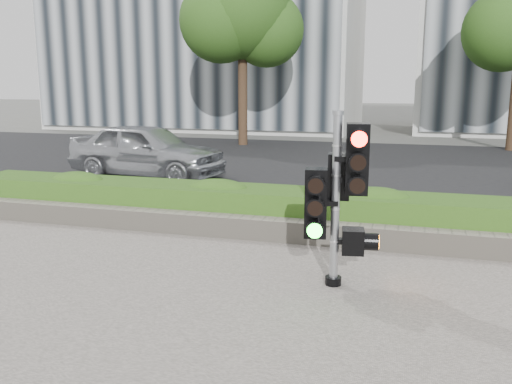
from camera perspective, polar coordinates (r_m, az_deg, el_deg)
ground at (r=6.91m, az=-1.82°, el=-9.62°), size 120.00×120.00×0.00m
road at (r=16.44m, az=8.95°, el=2.71°), size 60.00×13.00×0.02m
curb at (r=9.80m, az=3.84°, el=-2.87°), size 60.00×0.25×0.12m
stone_wall at (r=8.59m, az=2.07°, el=-3.97°), size 12.00×0.32×0.34m
hedge at (r=9.16m, az=3.07°, el=-1.89°), size 12.00×1.00×0.68m
tree_left at (r=21.84m, az=-1.44°, el=18.25°), size 4.61×4.03×7.34m
traffic_signal at (r=6.57m, az=8.65°, el=0.14°), size 0.76×0.60×2.14m
car_silver at (r=14.51m, az=-11.44°, el=4.35°), size 4.37×2.18×1.43m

